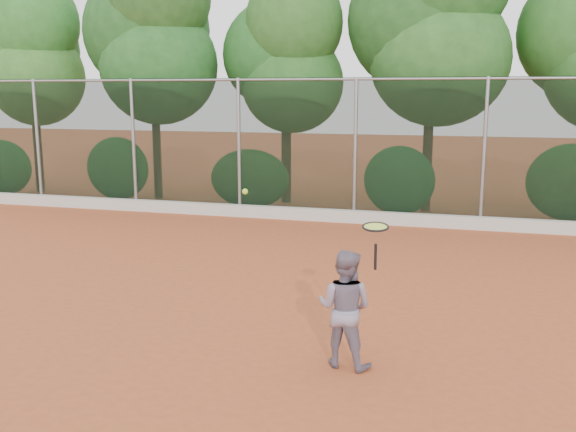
# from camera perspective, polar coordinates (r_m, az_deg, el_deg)

# --- Properties ---
(ground) EXTENTS (80.00, 80.00, 0.00)m
(ground) POSITION_cam_1_polar(r_m,az_deg,el_deg) (9.40, -1.68, -8.63)
(ground) COLOR #A84C27
(ground) RESTS_ON ground
(concrete_curb) EXTENTS (24.00, 0.20, 0.30)m
(concrete_curb) POSITION_cam_1_polar(r_m,az_deg,el_deg) (15.78, 5.77, -0.05)
(concrete_curb) COLOR beige
(concrete_curb) RESTS_ON ground
(tennis_player) EXTENTS (0.76, 0.64, 1.39)m
(tennis_player) POSITION_cam_1_polar(r_m,az_deg,el_deg) (7.51, 5.07, -8.17)
(tennis_player) COLOR gray
(tennis_player) RESTS_ON ground
(chainlink_fence) EXTENTS (24.09, 0.09, 3.50)m
(chainlink_fence) POSITION_cam_1_polar(r_m,az_deg,el_deg) (15.72, 6.00, 6.20)
(chainlink_fence) COLOR black
(chainlink_fence) RESTS_ON ground
(foliage_backdrop) EXTENTS (23.70, 3.63, 7.55)m
(foliage_backdrop) POSITION_cam_1_polar(r_m,az_deg,el_deg) (17.76, 5.51, 14.96)
(foliage_backdrop) COLOR #422619
(foliage_backdrop) RESTS_ON ground
(tennis_racket) EXTENTS (0.32, 0.32, 0.54)m
(tennis_racket) POSITION_cam_1_polar(r_m,az_deg,el_deg) (7.04, 7.78, -1.27)
(tennis_racket) COLOR black
(tennis_racket) RESTS_ON ground
(tennis_ball_in_flight) EXTENTS (0.07, 0.07, 0.07)m
(tennis_ball_in_flight) POSITION_cam_1_polar(r_m,az_deg,el_deg) (8.09, -3.84, 2.18)
(tennis_ball_in_flight) COLOR #BBE333
(tennis_ball_in_flight) RESTS_ON ground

